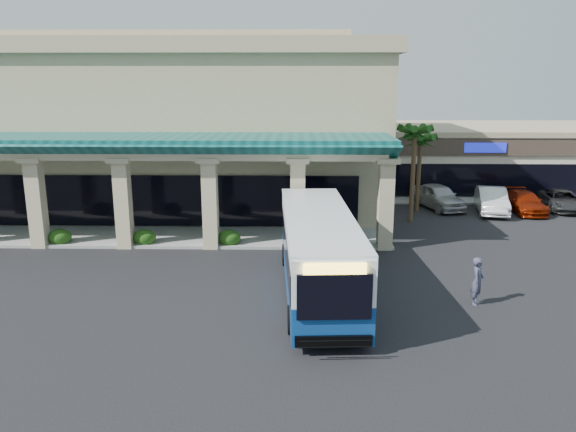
{
  "coord_description": "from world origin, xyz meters",
  "views": [
    {
      "loc": [
        1.53,
        -22.87,
        8.55
      ],
      "look_at": [
        1.04,
        3.26,
        2.2
      ],
      "focal_mm": 35.0,
      "sensor_mm": 36.0,
      "label": 1
    }
  ],
  "objects_px": {
    "car_silver": "(438,196)",
    "car_red": "(524,202)",
    "transit_bus": "(318,254)",
    "car_gray": "(562,200)",
    "pedestrian": "(477,281)",
    "car_white": "(492,200)"
  },
  "relations": [
    {
      "from": "car_silver",
      "to": "car_red",
      "type": "relative_size",
      "value": 1.05
    },
    {
      "from": "car_white",
      "to": "car_red",
      "type": "xyz_separation_m",
      "value": [
        2.23,
        0.2,
        -0.14
      ]
    },
    {
      "from": "transit_bus",
      "to": "car_silver",
      "type": "relative_size",
      "value": 2.42
    },
    {
      "from": "car_silver",
      "to": "car_red",
      "type": "bearing_deg",
      "value": -26.74
    },
    {
      "from": "transit_bus",
      "to": "car_red",
      "type": "distance_m",
      "value": 20.46
    },
    {
      "from": "pedestrian",
      "to": "transit_bus",
      "type": "bearing_deg",
      "value": 106.92
    },
    {
      "from": "pedestrian",
      "to": "car_white",
      "type": "relative_size",
      "value": 0.38
    },
    {
      "from": "pedestrian",
      "to": "car_silver",
      "type": "relative_size",
      "value": 0.39
    },
    {
      "from": "transit_bus",
      "to": "car_gray",
      "type": "height_order",
      "value": "transit_bus"
    },
    {
      "from": "pedestrian",
      "to": "car_silver",
      "type": "distance_m",
      "value": 17.12
    },
    {
      "from": "transit_bus",
      "to": "car_silver",
      "type": "xyz_separation_m",
      "value": [
        8.73,
        15.74,
        -0.82
      ]
    },
    {
      "from": "car_red",
      "to": "transit_bus",
      "type": "bearing_deg",
      "value": -133.2
    },
    {
      "from": "car_silver",
      "to": "pedestrian",
      "type": "bearing_deg",
      "value": -114.87
    },
    {
      "from": "car_silver",
      "to": "car_gray",
      "type": "height_order",
      "value": "car_silver"
    },
    {
      "from": "car_silver",
      "to": "car_red",
      "type": "distance_m",
      "value": 5.54
    },
    {
      "from": "transit_bus",
      "to": "car_white",
      "type": "relative_size",
      "value": 2.37
    },
    {
      "from": "pedestrian",
      "to": "car_white",
      "type": "height_order",
      "value": "pedestrian"
    },
    {
      "from": "pedestrian",
      "to": "car_silver",
      "type": "bearing_deg",
      "value": 19.14
    },
    {
      "from": "pedestrian",
      "to": "car_gray",
      "type": "height_order",
      "value": "pedestrian"
    },
    {
      "from": "pedestrian",
      "to": "car_silver",
      "type": "height_order",
      "value": "pedestrian"
    },
    {
      "from": "pedestrian",
      "to": "car_red",
      "type": "distance_m",
      "value": 17.82
    },
    {
      "from": "car_red",
      "to": "car_white",
      "type": "bearing_deg",
      "value": -174.29
    }
  ]
}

